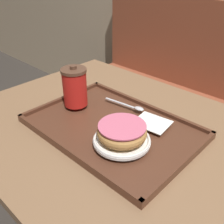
% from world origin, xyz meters
% --- Properties ---
extents(booth_bench, '(1.44, 0.44, 1.00)m').
position_xyz_m(booth_bench, '(-0.19, 0.87, 0.32)').
color(booth_bench, brown).
rests_on(booth_bench, ground_plane).
extents(cafe_table, '(0.97, 0.78, 0.73)m').
position_xyz_m(cafe_table, '(0.00, 0.00, 0.57)').
color(cafe_table, '#846042').
rests_on(cafe_table, ground_plane).
extents(serving_tray, '(0.52, 0.36, 0.02)m').
position_xyz_m(serving_tray, '(0.03, -0.02, 0.74)').
color(serving_tray, '#512D1E').
rests_on(serving_tray, cafe_table).
extents(napkin_paper, '(0.12, 0.10, 0.00)m').
position_xyz_m(napkin_paper, '(0.12, 0.07, 0.76)').
color(napkin_paper, white).
rests_on(napkin_paper, serving_tray).
extents(coffee_cup_front, '(0.09, 0.09, 0.14)m').
position_xyz_m(coffee_cup_front, '(-0.15, -0.02, 0.82)').
color(coffee_cup_front, red).
rests_on(coffee_cup_front, serving_tray).
extents(plate_with_chocolate_donut, '(0.16, 0.16, 0.01)m').
position_xyz_m(plate_with_chocolate_donut, '(0.12, -0.07, 0.76)').
color(plate_with_chocolate_donut, white).
rests_on(plate_with_chocolate_donut, serving_tray).
extents(donut_chocolate_glazed, '(0.14, 0.14, 0.04)m').
position_xyz_m(donut_chocolate_glazed, '(0.12, -0.07, 0.79)').
color(donut_chocolate_glazed, tan).
rests_on(donut_chocolate_glazed, plate_with_chocolate_donut).
extents(spoon, '(0.16, 0.04, 0.01)m').
position_xyz_m(spoon, '(0.02, 0.10, 0.76)').
color(spoon, silver).
rests_on(spoon, serving_tray).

